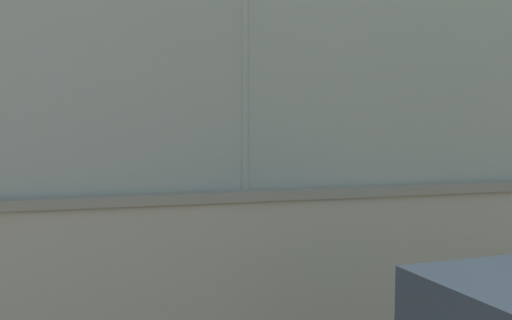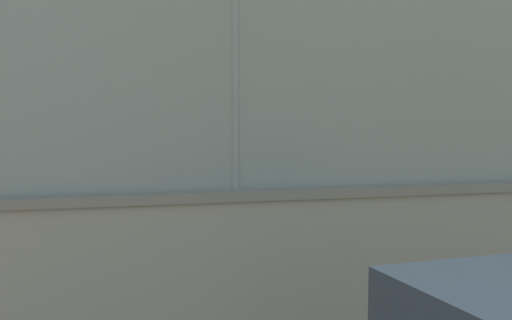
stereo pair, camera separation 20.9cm
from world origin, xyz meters
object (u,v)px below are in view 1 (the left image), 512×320
at_px(player_at_service_line, 283,162).
at_px(sports_ball, 254,222).
at_px(player_baseline_waiting, 470,157).
at_px(spare_ball_by_wall, 279,308).

relative_size(player_at_service_line, sports_ball, 10.70).
distance_m(player_baseline_waiting, sports_ball, 5.56).
bearing_deg(sports_ball, spare_ball_by_wall, 77.49).
relative_size(player_at_service_line, spare_ball_by_wall, 17.66).
bearing_deg(player_at_service_line, spare_ball_by_wall, 71.82).
distance_m(player_baseline_waiting, spare_ball_by_wall, 9.15).
bearing_deg(spare_ball_by_wall, player_baseline_waiting, -134.35).
xyz_separation_m(sports_ball, spare_ball_by_wall, (1.10, 4.97, -0.03)).
height_order(player_baseline_waiting, sports_ball, player_baseline_waiting).
distance_m(player_at_service_line, spare_ball_by_wall, 6.32).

